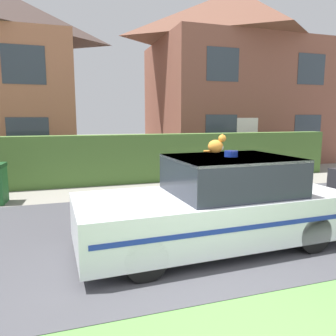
{
  "coord_description": "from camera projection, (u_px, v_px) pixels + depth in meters",
  "views": [
    {
      "loc": [
        -1.69,
        -2.42,
        2.12
      ],
      "look_at": [
        0.42,
        4.14,
        1.05
      ],
      "focal_mm": 35.0,
      "sensor_mm": 36.0,
      "label": 1
    }
  ],
  "objects": [
    {
      "name": "police_car",
      "position": [
        217.0,
        205.0,
        5.4
      ],
      "size": [
        4.45,
        1.92,
        1.57
      ],
      "rotation": [
        0.0,
        0.0,
        3.17
      ],
      "color": "black",
      "rests_on": "road_strip"
    },
    {
      "name": "cat",
      "position": [
        217.0,
        145.0,
        4.99
      ],
      "size": [
        0.29,
        0.27,
        0.3
      ],
      "rotation": [
        0.0,
        0.0,
        5.93
      ],
      "color": "orange",
      "rests_on": "police_car"
    },
    {
      "name": "road_strip",
      "position": [
        160.0,
        229.0,
        6.25
      ],
      "size": [
        28.0,
        5.22,
        0.01
      ],
      "primitive_type": "cube",
      "color": "#424247",
      "rests_on": "ground"
    },
    {
      "name": "garden_hedge",
      "position": [
        137.0,
        158.0,
        10.71
      ],
      "size": [
        14.4,
        0.56,
        1.57
      ],
      "primitive_type": "cube",
      "color": "#4C7233",
      "rests_on": "ground"
    },
    {
      "name": "house_right",
      "position": [
        234.0,
        76.0,
        16.24
      ],
      "size": [
        8.11,
        6.12,
        8.17
      ],
      "color": "brown",
      "rests_on": "ground"
    }
  ]
}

